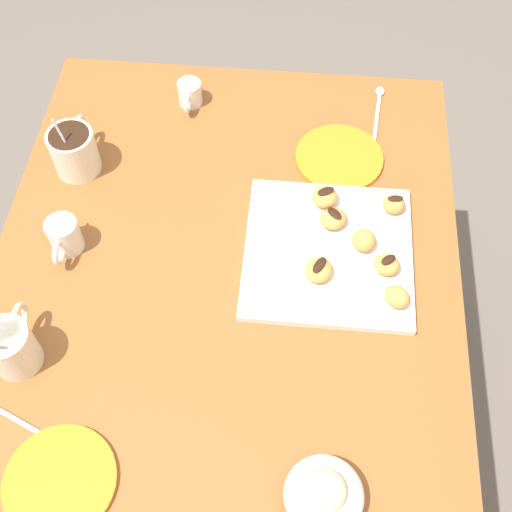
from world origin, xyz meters
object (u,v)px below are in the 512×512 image
Objects in this scene: chocolate_sauce_pitcher at (190,92)px; saucer_orange_right at (60,481)px; beignet_2 at (325,197)px; coffee_mug_cream_right at (74,150)px; beignet_4 at (387,265)px; beignet_6 at (333,219)px; saucer_orange_left at (339,158)px; pastry_plate_square at (328,252)px; beignet_1 at (364,241)px; beignet_3 at (319,270)px; ice_cream_bowl at (324,494)px; cream_pitcher_white at (64,235)px; beignet_0 at (394,204)px; coffee_mug_cream_left at (11,346)px; beignet_5 at (397,297)px; dining_table at (227,301)px.

saucer_orange_right is at bearing 174.37° from chocolate_sauce_pitcher.
chocolate_sauce_pitcher is at bearing 48.96° from beignet_2.
beignet_4 is at bearing -108.08° from coffee_mug_cream_right.
coffee_mug_cream_right reaches higher than beignet_6.
pastry_plate_square is at bearing 176.11° from saucer_orange_left.
beignet_3 is (-0.07, 0.08, -0.00)m from beignet_1.
beignet_3 is at bearing 3.30° from ice_cream_bowl.
coffee_mug_cream_right is 0.51m from beignet_2.
beignet_2 is (0.11, 0.01, 0.03)m from pastry_plate_square.
beignet_1 reaches higher than beignet_3.
cream_pitcher_white is 0.63m from beignet_0.
saucer_orange_right is at bearing 130.05° from beignet_4.
beignet_4 reaches higher than saucer_orange_left.
beignet_0 is (0.13, -0.61, -0.01)m from cream_pitcher_white.
beignet_4 reaches higher than pastry_plate_square.
beignet_0 is (0.10, -0.12, 0.03)m from pastry_plate_square.
beignet_6 is at bearing -5.72° from pastry_plate_square.
ice_cream_bowl is 2.21× the size of beignet_3.
coffee_mug_cream_right is 0.81m from ice_cream_bowl.
saucer_orange_left is (0.50, -0.53, -0.05)m from coffee_mug_cream_left.
saucer_orange_left is 0.81m from saucer_orange_right.
beignet_6 is at bearing 46.70° from beignet_4.
beignet_0 is at bearing -95.85° from coffee_mug_cream_right.
beignet_5 is (-0.20, -0.00, -0.00)m from beignet_0.
dining_table is 19.99× the size of beignet_3.
coffee_mug_cream_left reaches higher than beignet_5.
coffee_mug_cream_left is 3.37× the size of beignet_0.
beignet_5 is at bearing -99.46° from dining_table.
ice_cream_bowl is at bearing -130.19° from cream_pitcher_white.
beignet_4 is at bearing 13.83° from beignet_5.
saucer_orange_left is 0.13m from beignet_2.
coffee_mug_cream_left is 0.64m from beignet_1.
ice_cream_bowl is 2.54× the size of beignet_5.
dining_table is 0.29m from beignet_2.
beignet_0 is 0.21m from beignet_3.
beignet_0 is 0.90× the size of beignet_4.
beignet_3 is 0.12m from beignet_4.
dining_table is at bearing 87.12° from beignet_3.
beignet_4 is at bearing -13.65° from ice_cream_bowl.
coffee_mug_cream_right is 3.43× the size of beignet_0.
coffee_mug_cream_left is at bearing 116.69° from pastry_plate_square.
saucer_orange_left reaches higher than dining_table.
beignet_1 is (-0.22, -0.05, 0.03)m from saucer_orange_left.
beignet_2 is at bearing -1.96° from beignet_3.
coffee_mug_cream_right is at bearing 83.24° from beignet_2.
beignet_6 is at bearing -38.02° from saucer_orange_right.
beignet_3 is 1.13× the size of beignet_4.
chocolate_sauce_pitcher is at bearing 40.09° from pastry_plate_square.
pastry_plate_square is 7.01× the size of beignet_1.
beignet_0 reaches higher than saucer_orange_right.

